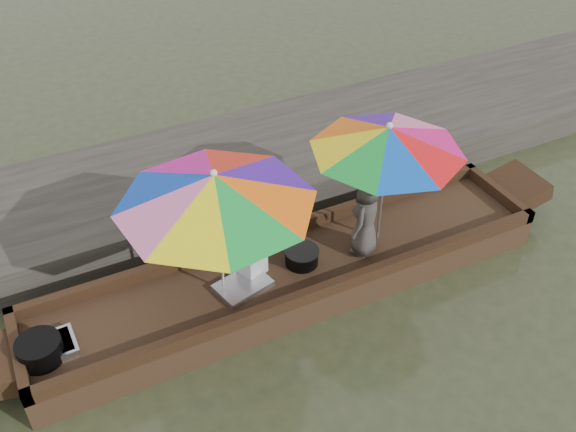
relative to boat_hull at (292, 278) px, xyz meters
name	(u,v)px	position (x,y,z in m)	size (l,w,h in m)	color
water	(292,289)	(0.00, 0.00, -0.17)	(80.00, 80.00, 0.00)	#303721
dock	(220,174)	(0.00, 2.20, 0.08)	(22.00, 2.20, 0.50)	#2D2B26
boat_hull	(292,278)	(0.00, 0.00, 0.00)	(5.96, 1.20, 0.35)	#382818
cooking_pot	(40,350)	(-2.73, -0.09, 0.29)	(0.43, 0.43, 0.23)	black
tray_crayfish	(46,350)	(-2.68, -0.04, 0.22)	(0.57, 0.39, 0.09)	silver
tray_scallop	(243,285)	(-0.62, -0.06, 0.21)	(0.57, 0.39, 0.06)	silver
charcoal_grill	(302,257)	(0.12, 0.00, 0.26)	(0.37, 0.37, 0.17)	black
supply_bag	(252,264)	(-0.44, 0.10, 0.30)	(0.28, 0.22, 0.26)	silver
vendor	(366,216)	(0.86, -0.11, 0.67)	(0.49, 0.32, 0.99)	#3D3835
umbrella_bow	(219,234)	(-0.82, 0.00, 0.95)	(2.00, 2.00, 1.55)	#4314A5
umbrella_stern	(383,184)	(1.13, 0.00, 0.95)	(1.69, 1.69, 1.55)	pink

